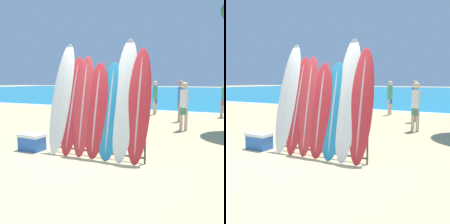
# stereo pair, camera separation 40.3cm
# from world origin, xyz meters

# --- Properties ---
(ground_plane) EXTENTS (160.00, 160.00, 0.00)m
(ground_plane) POSITION_xyz_m (0.00, 0.00, 0.00)
(ground_plane) COLOR tan
(surfboard_rack) EXTENTS (2.30, 0.04, 0.91)m
(surfboard_rack) POSITION_xyz_m (0.05, 0.54, 0.49)
(surfboard_rack) COLOR #47474C
(surfboard_rack) RESTS_ON ground_plane
(surfboard_slot_0) EXTENTS (0.54, 0.83, 2.59)m
(surfboard_slot_0) POSITION_xyz_m (-0.91, 0.62, 1.30)
(surfboard_slot_0) COLOR silver
(surfboard_slot_0) RESTS_ON ground_plane
(surfboard_slot_1) EXTENTS (0.51, 0.70, 2.27)m
(surfboard_slot_1) POSITION_xyz_m (-0.59, 0.58, 1.13)
(surfboard_slot_1) COLOR red
(surfboard_slot_1) RESTS_ON ground_plane
(surfboard_slot_2) EXTENTS (0.51, 0.55, 2.26)m
(surfboard_slot_2) POSITION_xyz_m (-0.28, 0.55, 1.13)
(surfboard_slot_2) COLOR red
(surfboard_slot_2) RESTS_ON ground_plane
(surfboard_slot_3) EXTENTS (0.55, 0.52, 2.10)m
(surfboard_slot_3) POSITION_xyz_m (0.06, 0.53, 1.05)
(surfboard_slot_3) COLOR red
(surfboard_slot_3) RESTS_ON ground_plane
(surfboard_slot_4) EXTENTS (0.57, 0.53, 2.10)m
(surfboard_slot_4) POSITION_xyz_m (0.38, 0.55, 1.05)
(surfboard_slot_4) COLOR teal
(surfboard_slot_4) RESTS_ON ground_plane
(surfboard_slot_5) EXTENTS (0.52, 0.68, 2.60)m
(surfboard_slot_5) POSITION_xyz_m (0.70, 0.61, 1.30)
(surfboard_slot_5) COLOR silver
(surfboard_slot_5) RESTS_ON ground_plane
(surfboard_slot_6) EXTENTS (0.51, 0.54, 2.38)m
(surfboard_slot_6) POSITION_xyz_m (1.03, 0.57, 1.19)
(surfboard_slot_6) COLOR red
(surfboard_slot_6) RESTS_ON ground_plane
(person_near_water) EXTENTS (0.28, 0.22, 1.66)m
(person_near_water) POSITION_xyz_m (1.21, 4.58, 0.90)
(person_near_water) COLOR beige
(person_near_water) RESTS_ON ground_plane
(person_mid_beach) EXTENTS (0.23, 0.29, 1.71)m
(person_mid_beach) POSITION_xyz_m (0.71, 6.57, 0.94)
(person_mid_beach) COLOR #A87A5B
(person_mid_beach) RESTS_ON ground_plane
(person_far_right) EXTENTS (0.23, 0.29, 1.70)m
(person_far_right) POSITION_xyz_m (-0.89, 8.31, 0.93)
(person_far_right) COLOR beige
(person_far_right) RESTS_ON ground_plane
(cooler_box) EXTENTS (0.61, 0.38, 0.40)m
(cooler_box) POSITION_xyz_m (-1.66, 0.37, 0.20)
(cooler_box) COLOR #2D60B7
(cooler_box) RESTS_ON ground_plane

